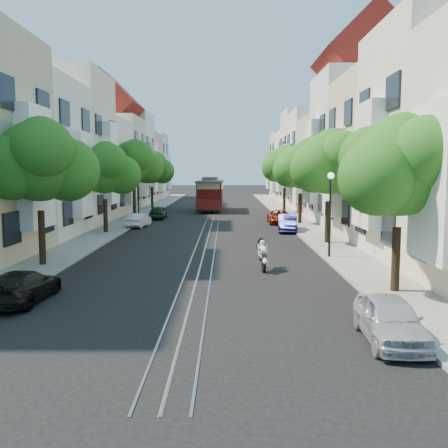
{
  "coord_description": "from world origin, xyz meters",
  "views": [
    {
      "loc": [
        1.18,
        -20.44,
        4.39
      ],
      "look_at": [
        1.08,
        3.58,
        1.79
      ],
      "focal_mm": 40.0,
      "sensor_mm": 36.0,
      "label": 1
    }
  ],
  "objects_px": {
    "parked_car_w_far": "(158,212)",
    "lamp_east": "(330,202)",
    "tree_w_d": "(152,168)",
    "parked_car_e_far": "(280,217)",
    "tree_e_b": "(330,164)",
    "tree_w_b": "(105,170)",
    "tree_e_a": "(401,170)",
    "parked_car_e_mid": "(288,223)",
    "tree_w_a": "(40,162)",
    "cable_car": "(210,193)",
    "tree_e_d": "(285,166)",
    "lamp_west": "(138,188)",
    "sportbike_rider": "(263,253)",
    "tree_w_c": "(134,163)",
    "tree_e_c": "(301,168)",
    "parked_car_e_near": "(390,319)",
    "parked_car_w_near": "(22,286)",
    "parked_car_w_mid": "(139,220)"
  },
  "relations": [
    {
      "from": "tree_e_b",
      "to": "tree_w_b",
      "type": "bearing_deg",
      "value": 160.85
    },
    {
      "from": "sportbike_rider",
      "to": "tree_e_b",
      "type": "bearing_deg",
      "value": 57.28
    },
    {
      "from": "tree_e_b",
      "to": "cable_car",
      "type": "height_order",
      "value": "tree_e_b"
    },
    {
      "from": "lamp_west",
      "to": "cable_car",
      "type": "relative_size",
      "value": 0.47
    },
    {
      "from": "lamp_east",
      "to": "lamp_west",
      "type": "height_order",
      "value": "same"
    },
    {
      "from": "tree_w_c",
      "to": "lamp_east",
      "type": "distance_m",
      "value": 25.01
    },
    {
      "from": "cable_car",
      "to": "parked_car_w_near",
      "type": "distance_m",
      "value": 38.01
    },
    {
      "from": "tree_e_a",
      "to": "parked_car_e_mid",
      "type": "xyz_separation_m",
      "value": [
        -1.66,
        18.14,
        -3.78
      ]
    },
    {
      "from": "tree_e_c",
      "to": "cable_car",
      "type": "relative_size",
      "value": 0.74
    },
    {
      "from": "tree_w_b",
      "to": "sportbike_rider",
      "type": "bearing_deg",
      "value": -52.3
    },
    {
      "from": "parked_car_e_near",
      "to": "parked_car_w_far",
      "type": "xyz_separation_m",
      "value": [
        -10.37,
        32.49,
        0.0
      ]
    },
    {
      "from": "sportbike_rider",
      "to": "parked_car_e_near",
      "type": "xyz_separation_m",
      "value": [
        2.6,
        -9.13,
        -0.18
      ]
    },
    {
      "from": "parked_car_w_mid",
      "to": "parked_car_w_far",
      "type": "height_order",
      "value": "parked_car_w_far"
    },
    {
      "from": "tree_e_d",
      "to": "tree_w_b",
      "type": "distance_m",
      "value": 22.28
    },
    {
      "from": "tree_w_b",
      "to": "lamp_east",
      "type": "bearing_deg",
      "value": -36.58
    },
    {
      "from": "tree_e_b",
      "to": "tree_e_c",
      "type": "relative_size",
      "value": 1.03
    },
    {
      "from": "lamp_west",
      "to": "parked_car_w_near",
      "type": "height_order",
      "value": "lamp_west"
    },
    {
      "from": "tree_w_a",
      "to": "tree_e_d",
      "type": "bearing_deg",
      "value": 63.59
    },
    {
      "from": "tree_e_a",
      "to": "tree_w_c",
      "type": "bearing_deg",
      "value": 117.22
    },
    {
      "from": "parked_car_e_near",
      "to": "parked_car_w_near",
      "type": "xyz_separation_m",
      "value": [
        -10.98,
        3.8,
        -0.05
      ]
    },
    {
      "from": "tree_e_c",
      "to": "parked_car_e_near",
      "type": "height_order",
      "value": "tree_e_c"
    },
    {
      "from": "tree_e_d",
      "to": "sportbike_rider",
      "type": "height_order",
      "value": "tree_e_d"
    },
    {
      "from": "tree_w_c",
      "to": "lamp_west",
      "type": "distance_m",
      "value": 3.81
    },
    {
      "from": "tree_w_b",
      "to": "tree_w_d",
      "type": "height_order",
      "value": "tree_w_d"
    },
    {
      "from": "tree_w_d",
      "to": "tree_e_a",
      "type": "bearing_deg",
      "value": -69.73
    },
    {
      "from": "tree_w_b",
      "to": "tree_e_c",
      "type": "bearing_deg",
      "value": 22.62
    },
    {
      "from": "cable_car",
      "to": "parked_car_w_far",
      "type": "xyz_separation_m",
      "value": [
        -4.48,
        -8.94,
        -1.39
      ]
    },
    {
      "from": "tree_w_d",
      "to": "parked_car_e_far",
      "type": "distance_m",
      "value": 20.44
    },
    {
      "from": "parked_car_w_far",
      "to": "tree_w_c",
      "type": "bearing_deg",
      "value": -13.77
    },
    {
      "from": "tree_w_b",
      "to": "sportbike_rider",
      "type": "height_order",
      "value": "tree_w_b"
    },
    {
      "from": "tree_w_c",
      "to": "tree_w_d",
      "type": "height_order",
      "value": "tree_w_c"
    },
    {
      "from": "tree_w_c",
      "to": "parked_car_w_far",
      "type": "height_order",
      "value": "tree_w_c"
    },
    {
      "from": "tree_e_a",
      "to": "parked_car_w_near",
      "type": "bearing_deg",
      "value": -174.76
    },
    {
      "from": "tree_e_a",
      "to": "tree_w_d",
      "type": "xyz_separation_m",
      "value": [
        -14.4,
        39.0,
        0.2
      ]
    },
    {
      "from": "parked_car_w_mid",
      "to": "parked_car_e_far",
      "type": "bearing_deg",
      "value": -159.32
    },
    {
      "from": "tree_w_b",
      "to": "parked_car_e_near",
      "type": "height_order",
      "value": "tree_w_b"
    },
    {
      "from": "tree_w_a",
      "to": "cable_car",
      "type": "height_order",
      "value": "tree_w_a"
    },
    {
      "from": "tree_w_a",
      "to": "parked_car_w_mid",
      "type": "xyz_separation_m",
      "value": [
        1.54,
        15.94,
        -4.19
      ]
    },
    {
      "from": "parked_car_w_near",
      "to": "parked_car_w_mid",
      "type": "height_order",
      "value": "parked_car_w_near"
    },
    {
      "from": "parked_car_e_mid",
      "to": "parked_car_w_far",
      "type": "bearing_deg",
      "value": 144.36
    },
    {
      "from": "tree_e_d",
      "to": "lamp_west",
      "type": "distance_m",
      "value": 16.39
    },
    {
      "from": "parked_car_w_mid",
      "to": "parked_car_w_far",
      "type": "bearing_deg",
      "value": -87.68
    },
    {
      "from": "parked_car_e_near",
      "to": "parked_car_e_far",
      "type": "distance_m",
      "value": 28.51
    },
    {
      "from": "lamp_west",
      "to": "sportbike_rider",
      "type": "bearing_deg",
      "value": -66.47
    },
    {
      "from": "tree_w_c",
      "to": "parked_car_e_far",
      "type": "bearing_deg",
      "value": -19.33
    },
    {
      "from": "tree_e_a",
      "to": "tree_w_a",
      "type": "distance_m",
      "value": 15.25
    },
    {
      "from": "parked_car_w_far",
      "to": "lamp_east",
      "type": "bearing_deg",
      "value": 117.74
    },
    {
      "from": "tree_e_d",
      "to": "lamp_west",
      "type": "xyz_separation_m",
      "value": [
        -13.56,
        -8.98,
        -2.02
      ]
    },
    {
      "from": "tree_e_c",
      "to": "parked_car_e_near",
      "type": "xyz_separation_m",
      "value": [
        -1.88,
        -27.98,
        -4.01
      ]
    },
    {
      "from": "tree_w_b",
      "to": "tree_e_d",
      "type": "bearing_deg",
      "value": 49.73
    }
  ]
}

